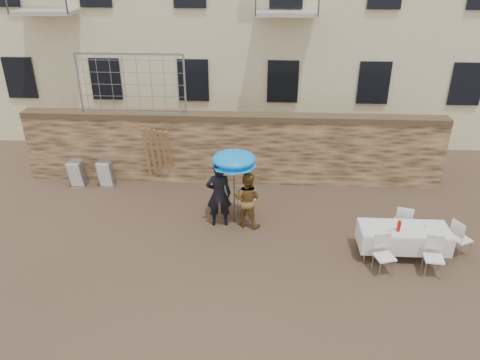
# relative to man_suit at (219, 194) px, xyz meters

# --- Properties ---
(ground) EXTENTS (80.00, 80.00, 0.00)m
(ground) POSITION_rel_man_suit_xyz_m (0.17, -2.29, -0.91)
(ground) COLOR brown
(ground) RESTS_ON ground
(stone_wall) EXTENTS (13.00, 0.50, 2.20)m
(stone_wall) POSITION_rel_man_suit_xyz_m (0.17, 2.71, 0.19)
(stone_wall) COLOR olive
(stone_wall) RESTS_ON ground
(chain_link_fence) EXTENTS (3.20, 0.06, 1.80)m
(chain_link_fence) POSITION_rel_man_suit_xyz_m (-2.83, 2.71, 2.19)
(chain_link_fence) COLOR gray
(chain_link_fence) RESTS_ON stone_wall
(man_suit) EXTENTS (0.72, 0.52, 1.82)m
(man_suit) POSITION_rel_man_suit_xyz_m (0.00, 0.00, 0.00)
(man_suit) COLOR black
(man_suit) RESTS_ON ground
(woman_dress) EXTENTS (0.90, 0.79, 1.56)m
(woman_dress) POSITION_rel_man_suit_xyz_m (0.75, 0.00, -0.13)
(woman_dress) COLOR #A77633
(woman_dress) RESTS_ON ground
(umbrella) EXTENTS (1.18, 1.18, 1.95)m
(umbrella) POSITION_rel_man_suit_xyz_m (0.40, 0.10, 0.92)
(umbrella) COLOR #3F3F44
(umbrella) RESTS_ON ground
(couple_chair_left) EXTENTS (0.65, 0.65, 0.96)m
(couple_chair_left) POSITION_rel_man_suit_xyz_m (0.00, 0.55, -0.43)
(couple_chair_left) COLOR white
(couple_chair_left) RESTS_ON ground
(couple_chair_right) EXTENTS (0.62, 0.62, 0.96)m
(couple_chair_right) POSITION_rel_man_suit_xyz_m (0.70, 0.55, -0.43)
(couple_chair_right) COLOR white
(couple_chair_right) RESTS_ON ground
(banquet_table) EXTENTS (2.10, 0.85, 0.78)m
(banquet_table) POSITION_rel_man_suit_xyz_m (4.57, -1.18, -0.18)
(banquet_table) COLOR white
(banquet_table) RESTS_ON ground
(soda_bottle) EXTENTS (0.09, 0.09, 0.26)m
(soda_bottle) POSITION_rel_man_suit_xyz_m (4.37, -1.33, -0.01)
(soda_bottle) COLOR red
(soda_bottle) RESTS_ON banquet_table
(table_chair_front_left) EXTENTS (0.60, 0.60, 0.96)m
(table_chair_front_left) POSITION_rel_man_suit_xyz_m (3.97, -1.93, -0.43)
(table_chair_front_left) COLOR white
(table_chair_front_left) RESTS_ON ground
(table_chair_front_right) EXTENTS (0.53, 0.53, 0.96)m
(table_chair_front_right) POSITION_rel_man_suit_xyz_m (5.07, -1.93, -0.43)
(table_chair_front_right) COLOR white
(table_chair_front_right) RESTS_ON ground
(table_chair_back) EXTENTS (0.58, 0.58, 0.96)m
(table_chair_back) POSITION_rel_man_suit_xyz_m (4.77, -0.38, -0.43)
(table_chair_back) COLOR white
(table_chair_back) RESTS_ON ground
(table_chair_side) EXTENTS (0.64, 0.64, 0.96)m
(table_chair_side) POSITION_rel_man_suit_xyz_m (5.97, -1.08, -0.43)
(table_chair_side) COLOR white
(table_chair_side) RESTS_ON ground
(chair_stack_left) EXTENTS (0.46, 0.55, 0.92)m
(chair_stack_left) POSITION_rel_man_suit_xyz_m (-4.65, 2.21, -0.45)
(chair_stack_left) COLOR white
(chair_stack_left) RESTS_ON ground
(chair_stack_right) EXTENTS (0.46, 0.47, 0.92)m
(chair_stack_right) POSITION_rel_man_suit_xyz_m (-3.75, 2.21, -0.45)
(chair_stack_right) COLOR white
(chair_stack_right) RESTS_ON ground
(wood_planks) EXTENTS (0.70, 0.20, 2.00)m
(wood_planks) POSITION_rel_man_suit_xyz_m (-2.15, 2.28, 0.09)
(wood_planks) COLOR #A37749
(wood_planks) RESTS_ON ground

